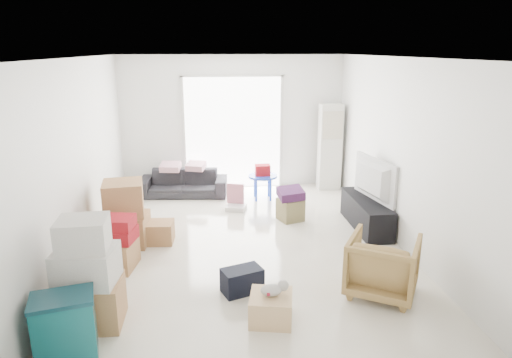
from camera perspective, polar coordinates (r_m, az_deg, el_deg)
The scene contains 21 objects.
room_shell at distance 6.43m, azimuth -1.31°, elevation 2.87°, with size 4.98×6.48×3.18m.
sliding_door at distance 9.37m, azimuth -2.89°, elevation 6.36°, with size 2.10×0.04×2.33m.
ac_tower at distance 9.43m, azimuth 9.21°, elevation 3.96°, with size 0.45×0.30×1.75m, color silver.
tv_console at distance 7.62m, azimuth 13.63°, elevation -4.20°, with size 0.43×1.43×0.48m, color black.
television at distance 7.52m, azimuth 13.78°, elevation -1.95°, with size 1.16×0.67×0.15m, color black.
sofa at distance 9.10m, azimuth -9.08°, elevation 0.00°, with size 1.70×0.50×0.67m, color #27272D.
pillow_left at distance 9.03m, azimuth -10.69°, elevation 2.36°, with size 0.36×0.29×0.11m, color #C89299.
pillow_right at distance 9.02m, azimuth -7.56°, elevation 2.53°, with size 0.38×0.30×0.13m, color #C89299.
armchair at distance 5.63m, azimuth 15.59°, elevation -10.04°, with size 0.77×0.72×0.79m, color #AA804B.
storage_bins at distance 4.79m, azimuth -22.77°, elevation -16.69°, with size 0.63×0.51×0.64m.
box_stack_a at distance 5.12m, azimuth -20.27°, elevation -11.57°, with size 0.65×0.55×1.18m.
box_stack_b at distance 6.33m, azimuth -17.40°, elevation -7.82°, with size 0.65×0.61×0.72m.
box_stack_c at distance 6.98m, azimuth -16.10°, elevation -4.27°, with size 0.69×0.62×0.96m.
loose_box at distance 7.03m, azimuth -11.85°, elevation -6.51°, with size 0.38×0.38×0.32m, color #A27549.
duffel_bag at distance 5.57m, azimuth -1.75°, elevation -12.56°, with size 0.47×0.28×0.30m, color black.
ottoman at distance 7.76m, azimuth 4.31°, elevation -3.83°, with size 0.37×0.37×0.37m, color olive.
blanket at distance 7.68m, azimuth 4.35°, elevation -2.04°, with size 0.41×0.41×0.14m, color #522255.
kids_table at distance 8.72m, azimuth 0.83°, elevation 0.56°, with size 0.56×0.56×0.68m.
toy_walker at distance 8.28m, azimuth -2.54°, elevation -2.93°, with size 0.41×0.39×0.45m.
wood_crate at distance 5.06m, azimuth 1.89°, elevation -15.78°, with size 0.45×0.45×0.30m, color #D6AF7B.
plush_bunny at distance 4.96m, azimuth 2.30°, elevation -13.55°, with size 0.31×0.18×0.15m.
Camera 1 is at (-0.53, -6.24, 2.82)m, focal length 32.00 mm.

